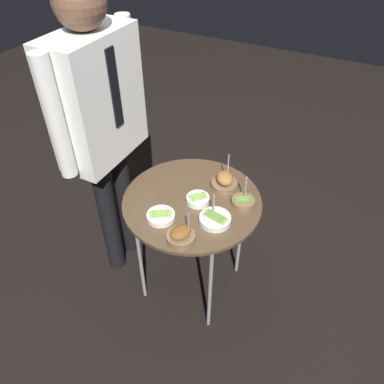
% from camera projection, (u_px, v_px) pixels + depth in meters
% --- Properties ---
extents(ground_plane, '(8.00, 8.00, 0.00)m').
position_uv_depth(ground_plane, '(192.00, 282.00, 2.28)').
color(ground_plane, black).
extents(serving_cart, '(0.69, 0.69, 0.67)m').
position_uv_depth(serving_cart, '(192.00, 207.00, 1.86)').
color(serving_cart, brown).
rests_on(serving_cart, ground_plane).
extents(bowl_asparagus_mid_right, '(0.11, 0.11, 0.04)m').
position_uv_depth(bowl_asparagus_mid_right, '(198.00, 199.00, 1.81)').
color(bowl_asparagus_mid_right, white).
rests_on(bowl_asparagus_mid_right, serving_cart).
extents(bowl_roast_near_rim, '(0.13, 0.13, 0.16)m').
position_uv_depth(bowl_roast_near_rim, '(181.00, 235.00, 1.62)').
color(bowl_roast_near_rim, brown).
rests_on(bowl_roast_near_rim, serving_cart).
extents(bowl_asparagus_mid_left, '(0.13, 0.13, 0.03)m').
position_uv_depth(bowl_asparagus_mid_left, '(161.00, 216.00, 1.73)').
color(bowl_asparagus_mid_left, silver).
rests_on(bowl_asparagus_mid_left, serving_cart).
extents(bowl_asparagus_front_right, '(0.11, 0.11, 0.14)m').
position_uv_depth(bowl_asparagus_front_right, '(243.00, 201.00, 1.80)').
color(bowl_asparagus_front_right, brown).
rests_on(bowl_asparagus_front_right, serving_cart).
extents(bowl_roast_front_center, '(0.14, 0.13, 0.18)m').
position_uv_depth(bowl_roast_front_center, '(224.00, 181.00, 1.88)').
color(bowl_roast_front_center, brown).
rests_on(bowl_roast_front_center, serving_cart).
extents(bowl_asparagus_back_left, '(0.15, 0.15, 0.13)m').
position_uv_depth(bowl_asparagus_back_left, '(215.00, 219.00, 1.71)').
color(bowl_asparagus_back_left, silver).
rests_on(bowl_asparagus_back_left, serving_cart).
extents(waiter_figure, '(0.60, 0.23, 1.62)m').
position_uv_depth(waiter_figure, '(100.00, 114.00, 1.77)').
color(waiter_figure, black).
rests_on(waiter_figure, ground_plane).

